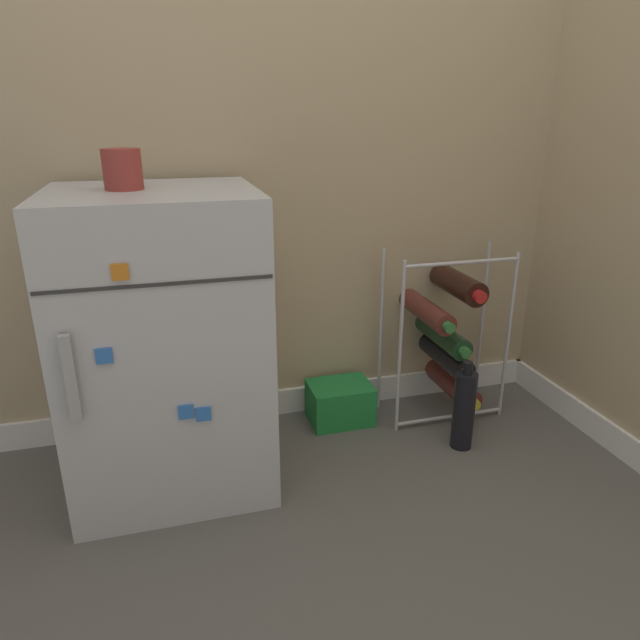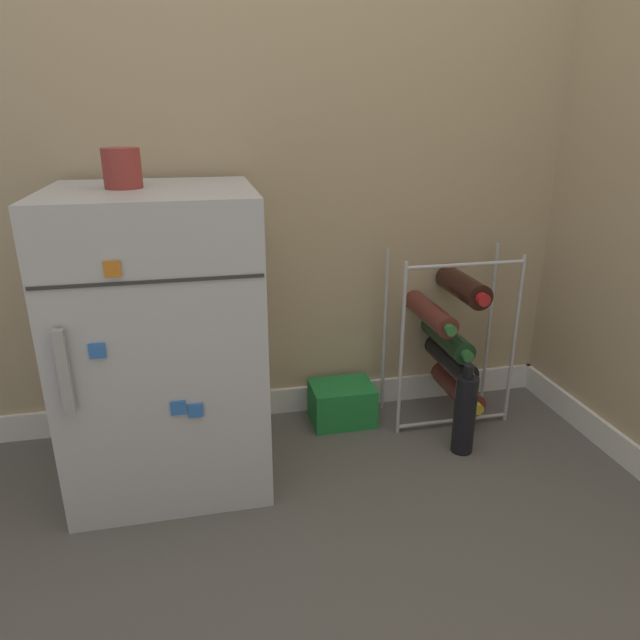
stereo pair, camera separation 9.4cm
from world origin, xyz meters
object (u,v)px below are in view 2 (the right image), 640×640
object	(u,v)px
soda_box	(342,403)
loose_bottle_floor	(465,414)
mini_fridge	(164,340)
fridge_top_cup	(122,168)
wine_rack	(450,338)

from	to	relation	value
soda_box	loose_bottle_floor	xyz separation A→B (m)	(0.32, -0.26, 0.06)
mini_fridge	fridge_top_cup	distance (m)	0.46
wine_rack	soda_box	bearing A→B (deg)	174.75
mini_fridge	soda_box	distance (m)	0.67
soda_box	loose_bottle_floor	bearing A→B (deg)	-38.85
fridge_top_cup	wine_rack	bearing A→B (deg)	6.58
wine_rack	fridge_top_cup	size ratio (longest dim) A/B	5.97
fridge_top_cup	mini_fridge	bearing A→B (deg)	-12.93
loose_bottle_floor	mini_fridge	bearing A→B (deg)	173.48
soda_box	fridge_top_cup	distance (m)	1.02
mini_fridge	soda_box	size ratio (longest dim) A/B	3.93
soda_box	fridge_top_cup	size ratio (longest dim) A/B	2.14
loose_bottle_floor	fridge_top_cup	bearing A→B (deg)	173.07
soda_box	loose_bottle_floor	world-z (taller)	loose_bottle_floor
soda_box	loose_bottle_floor	size ratio (longest dim) A/B	0.71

